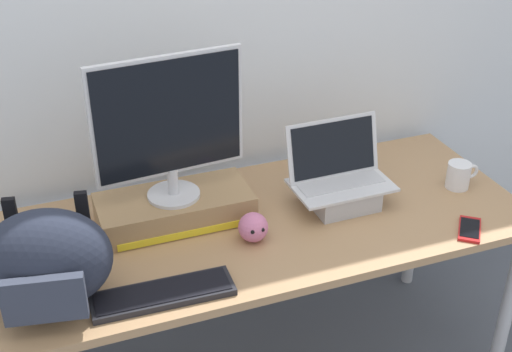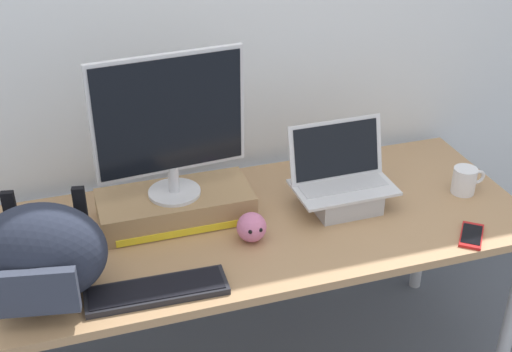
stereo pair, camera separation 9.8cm
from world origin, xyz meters
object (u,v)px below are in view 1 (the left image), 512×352
toner_box_yellow (175,208)px  external_keyboard (163,294)px  coffee_mug (459,175)px  messenger_backpack (47,261)px  open_laptop (340,187)px  cell_phone (470,229)px  plush_toy (253,227)px  desktop_monitor (169,125)px

toner_box_yellow → external_keyboard: bearing=-109.9°
toner_box_yellow → coffee_mug: size_ratio=4.04×
messenger_backpack → open_laptop: bearing=22.1°
external_keyboard → cell_phone: (1.03, -0.03, -0.01)m
plush_toy → coffee_mug: bearing=3.7°
toner_box_yellow → desktop_monitor: 0.31m
coffee_mug → cell_phone: size_ratio=0.81×
messenger_backpack → cell_phone: messenger_backpack is taller
plush_toy → open_laptop: bearing=16.7°
messenger_backpack → plush_toy: bearing=19.0°
external_keyboard → cell_phone: 1.03m
desktop_monitor → cell_phone: size_ratio=3.14×
toner_box_yellow → desktop_monitor: desktop_monitor is taller
coffee_mug → messenger_backpack: bearing=-174.2°
plush_toy → cell_phone: bearing=-16.3°
open_laptop → messenger_backpack: messenger_backpack is taller
open_laptop → coffee_mug: (0.46, -0.06, -0.01)m
coffee_mug → plush_toy: bearing=-176.3°
desktop_monitor → cell_phone: bearing=-28.8°
messenger_backpack → coffee_mug: 1.47m
open_laptop → plush_toy: 0.38m
toner_box_yellow → cell_phone: toner_box_yellow is taller
open_laptop → cell_phone: (0.33, -0.31, -0.06)m
coffee_mug → desktop_monitor: bearing=172.0°
open_laptop → plush_toy: (-0.36, -0.11, -0.01)m
messenger_backpack → coffee_mug: size_ratio=3.12×
external_keyboard → coffee_mug: bearing=13.2°
toner_box_yellow → external_keyboard: (-0.14, -0.38, -0.04)m
messenger_backpack → coffee_mug: (1.46, 0.15, -0.10)m
coffee_mug → cell_phone: coffee_mug is taller
toner_box_yellow → external_keyboard: size_ratio=1.23×
messenger_backpack → toner_box_yellow: bearing=44.8°
desktop_monitor → coffee_mug: 1.08m
coffee_mug → cell_phone: bearing=-116.9°
toner_box_yellow → coffee_mug: (1.03, -0.15, 0.00)m
open_laptop → coffee_mug: 0.46m
desktop_monitor → cell_phone: 1.05m
messenger_backpack → external_keyboard: bearing=-4.8°
plush_toy → messenger_backpack: bearing=-171.6°
toner_box_yellow → external_keyboard: toner_box_yellow is taller
coffee_mug → plush_toy: same height
desktop_monitor → open_laptop: 0.65m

